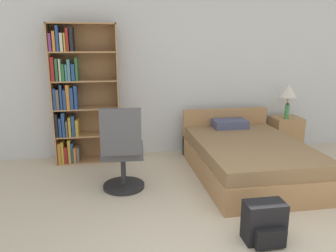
{
  "coord_description": "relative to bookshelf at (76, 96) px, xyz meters",
  "views": [
    {
      "loc": [
        -1.12,
        -1.77,
        1.7
      ],
      "look_at": [
        -0.48,
        1.98,
        0.74
      ],
      "focal_mm": 35.0,
      "sensor_mm": 36.0,
      "label": 1
    }
  ],
  "objects": [
    {
      "name": "table_lamp",
      "position": [
        3.23,
        -0.04,
        -0.01
      ],
      "size": [
        0.27,
        0.27,
        0.52
      ],
      "color": "tan",
      "rests_on": "nightstand"
    },
    {
      "name": "wall_back",
      "position": [
        1.63,
        0.25,
        0.32
      ],
      "size": [
        9.0,
        0.06,
        2.6
      ],
      "color": "silver",
      "rests_on": "ground_plane"
    },
    {
      "name": "backpack_black",
      "position": [
        1.77,
        -2.36,
        -0.8
      ],
      "size": [
        0.35,
        0.27,
        0.37
      ],
      "color": "black",
      "rests_on": "ground_plane"
    },
    {
      "name": "bookshelf",
      "position": [
        0.0,
        0.0,
        0.0
      ],
      "size": [
        0.92,
        0.31,
        1.97
      ],
      "color": "#AD7F51",
      "rests_on": "ground_plane"
    },
    {
      "name": "office_chair",
      "position": [
        0.59,
        -1.13,
        -0.5
      ],
      "size": [
        0.51,
        0.59,
        1.03
      ],
      "color": "#232326",
      "rests_on": "ground_plane"
    },
    {
      "name": "nightstand",
      "position": [
        3.23,
        -0.05,
        -0.7
      ],
      "size": [
        0.45,
        0.41,
        0.56
      ],
      "color": "#AD7F51",
      "rests_on": "ground_plane"
    },
    {
      "name": "water_bottle",
      "position": [
        3.17,
        -0.15,
        -0.31
      ],
      "size": [
        0.07,
        0.07,
        0.25
      ],
      "color": "#3F8C4C",
      "rests_on": "nightstand"
    },
    {
      "name": "bed",
      "position": [
        2.23,
        -0.88,
        -0.73
      ],
      "size": [
        1.33,
        1.98,
        0.72
      ],
      "color": "#AD7F51",
      "rests_on": "ground_plane"
    }
  ]
}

